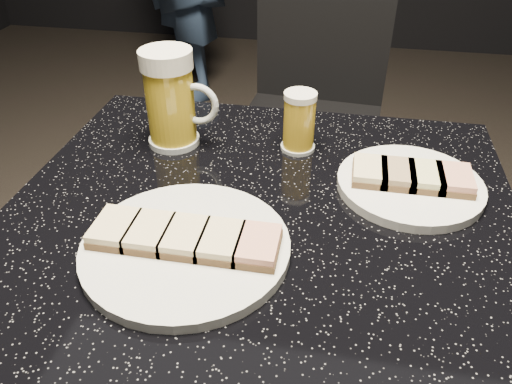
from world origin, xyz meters
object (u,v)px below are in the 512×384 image
(plate_small, at_px, (410,185))
(chair, at_px, (313,104))
(table, at_px, (256,341))
(plate_large, at_px, (186,247))
(beer_tumbler, at_px, (299,122))
(beer_mug, at_px, (171,99))

(plate_small, relative_size, chair, 0.24)
(plate_small, height_order, table, plate_small)
(plate_large, relative_size, beer_tumbler, 2.60)
(plate_large, bearing_deg, beer_mug, 110.70)
(table, relative_size, chair, 0.86)
(table, xyz_separation_m, beer_tumbler, (0.03, 0.21, 0.29))
(plate_small, distance_m, beer_tumbler, 0.20)
(plate_large, bearing_deg, chair, 85.21)
(plate_large, height_order, beer_mug, beer_mug)
(table, relative_size, beer_mug, 4.75)
(beer_tumbler, bearing_deg, plate_large, -110.91)
(plate_large, xyz_separation_m, chair, (0.08, 0.99, -0.26))
(beer_tumbler, bearing_deg, table, -98.72)
(chair, bearing_deg, beer_mug, -103.87)
(plate_large, distance_m, beer_tumbler, 0.30)
(beer_mug, bearing_deg, plate_small, -10.35)
(beer_tumbler, height_order, chair, chair)
(beer_mug, distance_m, chair, 0.82)
(plate_small, distance_m, beer_mug, 0.39)
(table, bearing_deg, beer_tumbler, 81.28)
(chair, bearing_deg, plate_large, -94.79)
(plate_large, distance_m, beer_mug, 0.28)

